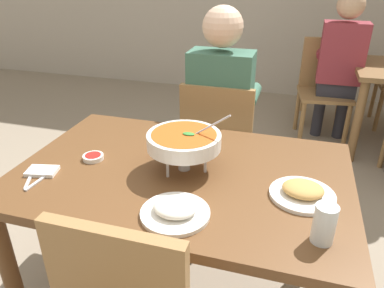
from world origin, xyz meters
The scene contains 14 objects.
dining_table_main centered at (0.00, 0.00, 0.63)m, with size 1.37×0.90×0.73m.
chair_diner_main centered at (0.00, 0.74, 0.51)m, with size 0.44×0.44×0.90m.
diner_main centered at (0.00, 0.77, 0.75)m, with size 0.40×0.45×1.31m.
curry_bowl centered at (0.01, 0.01, 0.86)m, with size 0.33×0.30×0.26m.
rice_plate centered at (0.07, -0.29, 0.75)m, with size 0.24×0.24×0.06m.
appetizer_plate centered at (0.48, -0.06, 0.75)m, with size 0.24×0.24×0.06m.
sauce_dish centered at (-0.40, -0.02, 0.75)m, with size 0.09×0.09×0.02m.
napkin_folded centered at (-0.54, -0.18, 0.74)m, with size 0.12×0.08×0.02m, color white.
fork_utensil centered at (-0.56, -0.23, 0.74)m, with size 0.01×0.17×0.01m, color silver.
spoon_utensil centered at (-0.51, -0.23, 0.74)m, with size 0.01×0.17×0.01m, color silver.
drink_glass centered at (0.55, -0.28, 0.79)m, with size 0.07×0.07×0.13m.
chair_bg_middle centered at (0.65, 2.19, 0.51)m, with size 0.49×0.49×0.90m.
chair_bg_corner centered at (0.80, 2.63, 0.51)m, with size 0.46×0.46×0.90m.
patron_bg_middle centered at (0.75, 2.11, 0.75)m, with size 0.40×0.45×1.31m.
Camera 1 is at (0.41, -1.24, 1.51)m, focal length 34.28 mm.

